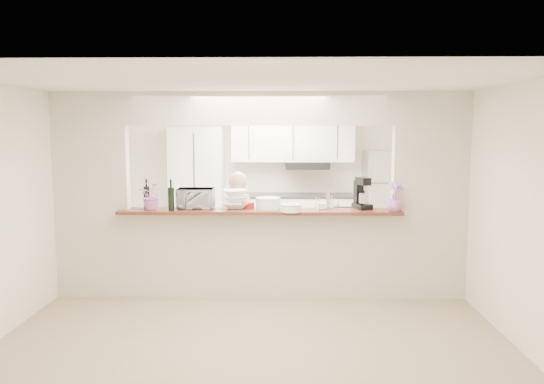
{
  "coord_description": "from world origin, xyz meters",
  "views": [
    {
      "loc": [
        0.28,
        -6.37,
        2.05
      ],
      "look_at": [
        0.14,
        0.3,
        1.26
      ],
      "focal_mm": 35.0,
      "sensor_mm": 36.0,
      "label": 1
    }
  ],
  "objects_px": {
    "stand_mixer": "(362,195)",
    "person": "(239,226)",
    "refrigerator": "(386,200)",
    "toaster_oven": "(196,198)"
  },
  "relations": [
    {
      "from": "stand_mixer",
      "to": "person",
      "type": "height_order",
      "value": "same"
    },
    {
      "from": "stand_mixer",
      "to": "person",
      "type": "xyz_separation_m",
      "value": [
        -1.57,
        0.74,
        -0.53
      ]
    },
    {
      "from": "refrigerator",
      "to": "stand_mixer",
      "type": "height_order",
      "value": "refrigerator"
    },
    {
      "from": "refrigerator",
      "to": "toaster_oven",
      "type": "xyz_separation_m",
      "value": [
        -2.84,
        -2.6,
        0.36
      ]
    },
    {
      "from": "refrigerator",
      "to": "stand_mixer",
      "type": "distance_m",
      "value": 2.74
    },
    {
      "from": "toaster_oven",
      "to": "person",
      "type": "xyz_separation_m",
      "value": [
        0.47,
        0.75,
        -0.47
      ]
    },
    {
      "from": "refrigerator",
      "to": "toaster_oven",
      "type": "height_order",
      "value": "refrigerator"
    },
    {
      "from": "stand_mixer",
      "to": "person",
      "type": "relative_size",
      "value": 0.26
    },
    {
      "from": "toaster_oven",
      "to": "person",
      "type": "bearing_deg",
      "value": 57.76
    },
    {
      "from": "refrigerator",
      "to": "person",
      "type": "height_order",
      "value": "refrigerator"
    }
  ]
}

